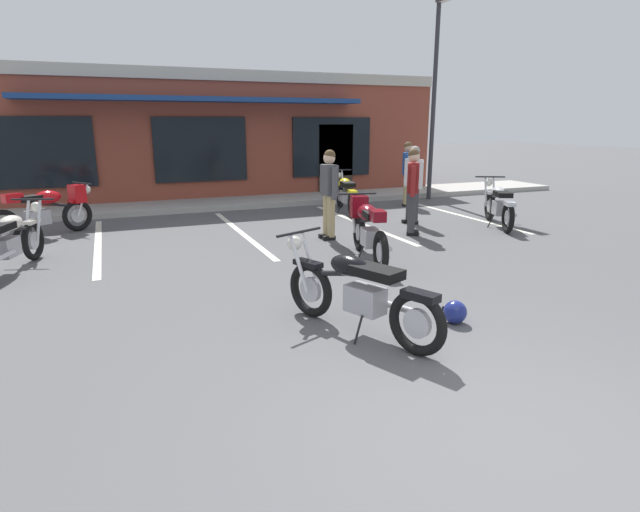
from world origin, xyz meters
The scene contains 16 objects.
ground_plane centered at (0.00, 3.65, 0.00)m, with size 80.00×80.00×0.00m, color #515154.
sidewalk_kerb centered at (0.00, 11.27, 0.07)m, with size 22.00×1.80×0.14m, color #A8A59E.
brick_storefront_building centered at (0.00, 14.96, 1.77)m, with size 14.43×7.05×3.53m.
painted_stall_lines centered at (0.00, 7.67, 0.00)m, with size 10.81×4.80×0.01m.
motorcycle_foreground_classic centered at (-0.10, 2.21, 0.46)m, with size 1.12×1.99×0.98m.
motorcycle_red_sportbike centered at (5.26, 6.24, 0.46)m, with size 1.21×1.95×0.98m.
motorcycle_black_cruiser centered at (-3.54, 8.77, 0.53)m, with size 1.84×1.40×0.98m.
motorcycle_silver_naked centered at (1.40, 4.87, 0.53)m, with size 0.84×2.07×0.98m.
motorcycle_blue_standard centered at (2.99, 9.07, 0.46)m, with size 0.82×2.08×0.98m.
motorcycle_green_cafe_racer centered at (-3.81, 6.21, 0.46)m, with size 0.98×2.04×0.98m.
person_in_black_shirt centered at (3.08, 6.21, 0.95)m, with size 0.42×0.56×1.68m.
person_in_shorts_foreground centered at (4.91, 9.34, 0.95)m, with size 0.48×0.51×1.68m.
person_by_back_row centered at (1.42, 6.48, 0.95)m, with size 0.28×0.60×1.68m.
person_near_building centered at (3.70, 7.17, 0.95)m, with size 0.29×0.60×1.68m.
helmet_on_pavement centered at (1.02, 2.04, 0.13)m, with size 0.26×0.26×0.26m.
parking_lot_lamp_post centered at (6.17, 10.07, 3.46)m, with size 0.24×0.76×5.40m.
Camera 1 is at (-2.38, -2.29, 2.16)m, focal length 28.71 mm.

